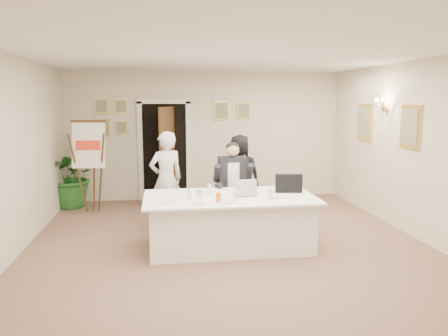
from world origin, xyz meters
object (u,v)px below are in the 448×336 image
Objects in this scene: standing_man at (166,179)px; standing_woman at (240,174)px; laptop_bag at (289,183)px; flip_chart at (91,171)px; seated_man at (233,185)px; oj_glass at (218,197)px; potted_palm at (72,175)px; conference_table at (230,221)px; laptop at (244,186)px; steel_jug at (200,195)px; paper_stack at (280,196)px.

standing_man reaches higher than standing_woman.
flip_chart is at bearing 153.61° from laptop_bag.
seated_man reaches higher than oj_glass.
seated_man is 3.61m from potted_palm.
conference_table is at bearing -163.58° from laptop_bag.
standing_woman is at bearing 77.53° from laptop.
standing_man is 1.25× the size of potted_palm.
seated_man is 2.90m from flip_chart.
conference_table is 1.89× the size of potted_palm.
standing_woman is at bearing 64.68° from steel_jug.
oj_glass is (-0.92, -0.16, 0.05)m from paper_stack.
laptop is (0.02, -0.93, 0.17)m from seated_man.
flip_chart is 4.96× the size of laptop.
standing_woman reaches higher than steel_jug.
oj_glass is at bearing -104.00° from seated_man.
seated_man is 13.56× the size of steel_jug.
flip_chart reaches higher than standing_man.
potted_palm is 3.29× the size of laptop_bag.
oj_glass is at bearing -121.02° from conference_table.
oj_glass is (-0.21, -0.35, 0.45)m from conference_table.
seated_man is 1.15m from standing_man.
steel_jug is at bearing 86.95° from standing_man.
seated_man is at bearing -33.32° from potted_palm.
seated_man is at bearing 86.75° from laptop.
laptop is at bearing 89.54° from standing_woman.
laptop_bag is (0.44, -1.76, 0.15)m from standing_woman.
standing_man is 2.16m from paper_stack.
flip_chart is (-2.33, 2.37, 0.42)m from conference_table.
conference_table is 0.83m from paper_stack.
standing_man is 4.11× the size of laptop_bag.
standing_man is 2.56m from potted_palm.
oj_glass is at bearing 91.58° from standing_man.
potted_palm is 10.18× the size of oj_glass.
conference_table is 1.68× the size of seated_man.
paper_stack is 0.93m from oj_glass.
steel_jug is (-0.24, 0.26, -0.01)m from oj_glass.
laptop_bag is at bearing -36.96° from potted_palm.
paper_stack is (1.61, -1.44, -0.04)m from standing_man.
flip_chart is 16.05× the size of steel_jug.
oj_glass is at bearing -142.41° from laptop.
seated_man is at bearing 139.08° from laptop_bag.
laptop is (-0.27, -1.86, 0.15)m from standing_woman.
paper_stack reaches higher than conference_table.
conference_table is at bearing -46.48° from potted_palm.
oj_glass is at bearing -51.85° from potted_palm.
steel_jug is at bearing -168.29° from conference_table.
flip_chart reaches higher than oj_glass.
flip_chart is 0.77m from potted_palm.
standing_woman is 4.32× the size of laptop.
laptop_bag reaches higher than paper_stack.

